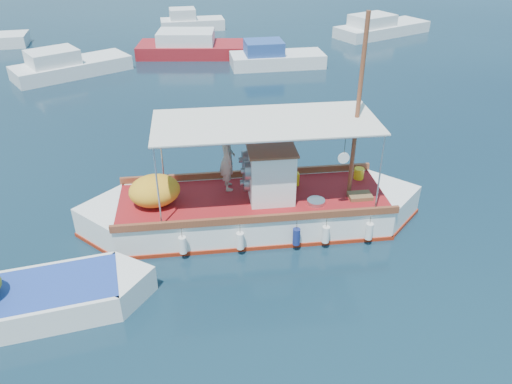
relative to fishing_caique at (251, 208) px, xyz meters
name	(u,v)px	position (x,y,z in m)	size (l,w,h in m)	color
ground	(278,225)	(0.82, -0.35, -0.59)	(160.00, 160.00, 0.00)	black
fishing_caique	(251,208)	(0.00, 0.00, 0.00)	(10.78, 4.44, 6.69)	white
dinghy	(13,305)	(-6.79, -2.11, -0.24)	(6.88, 2.04, 1.68)	white
bg_boat_nw	(68,67)	(-5.51, 18.15, -0.10)	(7.01, 4.54, 1.80)	silver
bg_boat_n	(203,48)	(2.91, 19.89, -0.10)	(9.41, 5.39, 1.80)	maroon
bg_boat_ne	(274,59)	(6.56, 16.08, -0.10)	(5.95, 3.02, 1.80)	silver
bg_boat_e	(380,29)	(16.93, 21.35, -0.10)	(8.04, 4.45, 1.80)	silver
bg_boat_far_n	(190,23)	(3.66, 27.71, -0.10)	(5.10, 2.52, 1.80)	silver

